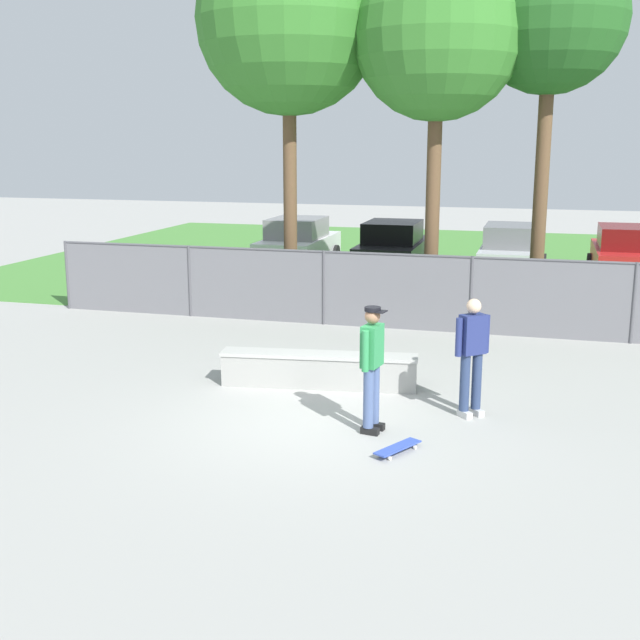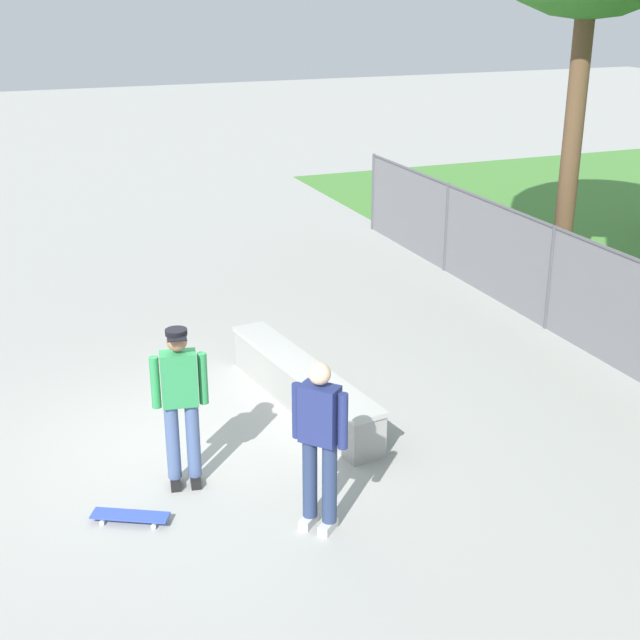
# 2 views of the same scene
# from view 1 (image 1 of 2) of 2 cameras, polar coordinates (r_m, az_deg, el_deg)

# --- Properties ---
(ground_plane) EXTENTS (80.00, 80.00, 0.00)m
(ground_plane) POSITION_cam_1_polar(r_m,az_deg,el_deg) (12.14, -0.08, -7.21)
(ground_plane) COLOR #9E9E99
(grass_strip) EXTENTS (28.48, 20.00, 0.02)m
(grass_strip) POSITION_cam_1_polar(r_m,az_deg,el_deg) (28.07, 9.10, 4.06)
(grass_strip) COLOR #478438
(grass_strip) RESTS_ON ground
(concrete_ledge) EXTENTS (3.38, 0.92, 0.59)m
(concrete_ledge) POSITION_cam_1_polar(r_m,az_deg,el_deg) (13.71, -0.09, -3.55)
(concrete_ledge) COLOR #999993
(concrete_ledge) RESTS_ON ground
(skateboarder) EXTENTS (0.35, 0.59, 1.84)m
(skateboarder) POSITION_cam_1_polar(r_m,az_deg,el_deg) (11.46, 3.70, -3.03)
(skateboarder) COLOR black
(skateboarder) RESTS_ON ground
(skateboard) EXTENTS (0.56, 0.80, 0.09)m
(skateboard) POSITION_cam_1_polar(r_m,az_deg,el_deg) (11.02, 5.52, -8.98)
(skateboard) COLOR #334CB2
(skateboard) RESTS_ON ground
(chainlink_fence) EXTENTS (16.55, 0.07, 1.70)m
(chainlink_fence) POSITION_cam_1_polar(r_m,az_deg,el_deg) (17.86, 5.38, 2.28)
(chainlink_fence) COLOR #4C4C51
(chainlink_fence) RESTS_ON ground
(tree_near_left) EXTENTS (4.23, 4.23, 8.87)m
(tree_near_left) POSITION_cam_1_polar(r_m,az_deg,el_deg) (19.39, -2.23, 20.36)
(tree_near_left) COLOR brown
(tree_near_left) RESTS_ON ground
(tree_near_right) EXTENTS (3.66, 3.66, 8.16)m
(tree_near_right) POSITION_cam_1_polar(r_m,az_deg,el_deg) (18.49, 8.34, 19.23)
(tree_near_right) COLOR brown
(tree_near_right) RESTS_ON ground
(tree_mid) EXTENTS (3.30, 3.30, 8.36)m
(tree_mid) POSITION_cam_1_polar(r_m,az_deg,el_deg) (19.18, 16.03, 19.76)
(tree_mid) COLOR brown
(tree_mid) RESTS_ON ground
(car_white) EXTENTS (2.03, 4.21, 1.66)m
(car_white) POSITION_cam_1_polar(r_m,az_deg,el_deg) (26.31, -1.57, 5.47)
(car_white) COLOR silver
(car_white) RESTS_ON ground
(car_black) EXTENTS (2.03, 4.21, 1.66)m
(car_black) POSITION_cam_1_polar(r_m,az_deg,el_deg) (25.28, 5.19, 5.13)
(car_black) COLOR black
(car_black) RESTS_ON ground
(car_silver) EXTENTS (2.03, 4.21, 1.66)m
(car_silver) POSITION_cam_1_polar(r_m,az_deg,el_deg) (24.88, 13.44, 4.72)
(car_silver) COLOR #B7BABF
(car_silver) RESTS_ON ground
(car_red) EXTENTS (2.03, 4.21, 1.66)m
(car_red) POSITION_cam_1_polar(r_m,az_deg,el_deg) (25.46, 20.85, 4.41)
(car_red) COLOR #B21E1E
(car_red) RESTS_ON ground
(bystander) EXTENTS (0.47, 0.44, 1.82)m
(bystander) POSITION_cam_1_polar(r_m,az_deg,el_deg) (12.32, 10.70, -2.23)
(bystander) COLOR beige
(bystander) RESTS_ON ground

